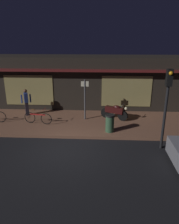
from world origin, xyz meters
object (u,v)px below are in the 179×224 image
object	(u,v)px
person_photographer	(26,102)
motorcycle	(115,111)
trash_bin	(110,123)
bicycle_extra	(38,118)
sign_post	(85,97)
traffic_light_pole	(167,96)

from	to	relation	value
person_photographer	motorcycle	bearing A→B (deg)	-4.64
motorcycle	trash_bin	xyz separation A→B (m)	(-0.36, -1.82, -0.03)
motorcycle	bicycle_extra	distance (m)	4.49
person_photographer	sign_post	world-z (taller)	sign_post
motorcycle	person_photographer	size ratio (longest dim) A/B	0.95
sign_post	person_photographer	bearing A→B (deg)	171.74
bicycle_extra	trash_bin	bearing A→B (deg)	-12.26
trash_bin	traffic_light_pole	size ratio (longest dim) A/B	0.26
sign_post	trash_bin	distance (m)	2.40
person_photographer	traffic_light_pole	world-z (taller)	traffic_light_pole
sign_post	traffic_light_pole	distance (m)	4.94
bicycle_extra	person_photographer	xyz separation A→B (m)	(-1.08, 1.38, 0.52)
motorcycle	trash_bin	distance (m)	1.85
trash_bin	sign_post	bearing A→B (deg)	129.31
person_photographer	bicycle_extra	bearing A→B (deg)	-52.01
motorcycle	bicycle_extra	size ratio (longest dim) A/B	0.96
sign_post	motorcycle	bearing A→B (deg)	3.02
trash_bin	person_photographer	bearing A→B (deg)	156.14
person_photographer	traffic_light_pole	size ratio (longest dim) A/B	0.46
bicycle_extra	motorcycle	bearing A→B (deg)	12.11
motorcycle	trash_bin	size ratio (longest dim) A/B	1.70
bicycle_extra	traffic_light_pole	xyz separation A→B (m)	(6.33, -2.27, 1.97)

